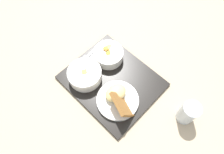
{
  "coord_description": "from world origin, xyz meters",
  "views": [
    {
      "loc": [
        0.29,
        -0.24,
        0.78
      ],
      "look_at": [
        0.0,
        0.0,
        0.04
      ],
      "focal_mm": 32.0,
      "sensor_mm": 36.0,
      "label": 1
    }
  ],
  "objects": [
    {
      "name": "spoon",
      "position": [
        -0.14,
        -0.01,
        0.02
      ],
      "size": [
        0.03,
        0.15,
        0.01
      ],
      "rotation": [
        0.0,
        0.0,
        1.57
      ],
      "color": "silver",
      "rests_on": "serving_tray"
    },
    {
      "name": "bowl_soup",
      "position": [
        -0.08,
        -0.08,
        0.04
      ],
      "size": [
        0.14,
        0.14,
        0.05
      ],
      "color": "white",
      "rests_on": "serving_tray"
    },
    {
      "name": "bowl_salad",
      "position": [
        -0.1,
        0.06,
        0.04
      ],
      "size": [
        0.13,
        0.13,
        0.06
      ],
      "color": "white",
      "rests_on": "serving_tray"
    },
    {
      "name": "ground_plane",
      "position": [
        0.0,
        0.0,
        0.0
      ],
      "size": [
        4.0,
        4.0,
        0.0
      ],
      "primitive_type": "plane",
      "color": "tan"
    },
    {
      "name": "plate_main",
      "position": [
        0.09,
        -0.04,
        0.03
      ],
      "size": [
        0.18,
        0.17,
        0.09
      ],
      "color": "white",
      "rests_on": "serving_tray"
    },
    {
      "name": "serving_tray",
      "position": [
        0.0,
        0.0,
        0.01
      ],
      "size": [
        0.41,
        0.36,
        0.01
      ],
      "color": "black",
      "rests_on": "ground_plane"
    },
    {
      "name": "knife",
      "position": [
        -0.16,
        -0.03,
        0.02
      ],
      "size": [
        0.05,
        0.19,
        0.01
      ],
      "rotation": [
        0.0,
        0.0,
        1.77
      ],
      "color": "silver",
      "rests_on": "serving_tray"
    },
    {
      "name": "glass_water",
      "position": [
        0.3,
        0.12,
        0.05
      ],
      "size": [
        0.07,
        0.07,
        0.1
      ],
      "color": "silver",
      "rests_on": "ground_plane"
    }
  ]
}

